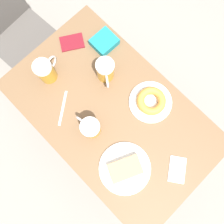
% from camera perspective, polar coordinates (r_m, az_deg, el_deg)
% --- Properties ---
extents(ground_plane, '(8.00, 8.00, 0.00)m').
position_cam_1_polar(ground_plane, '(1.86, 0.00, -4.58)').
color(ground_plane, gray).
extents(table, '(0.66, 1.08, 0.76)m').
position_cam_1_polar(table, '(1.18, 0.00, -0.85)').
color(table, brown).
rests_on(table, ground_plane).
extents(chair, '(0.43, 0.43, 0.89)m').
position_cam_1_polar(chair, '(1.69, -24.77, 19.51)').
color(chair, '#514C47').
rests_on(chair, ground_plane).
extents(plate_with_cake, '(0.25, 0.25, 0.04)m').
position_cam_1_polar(plate_with_cake, '(1.08, 3.38, -14.49)').
color(plate_with_cake, white).
rests_on(plate_with_cake, table).
extents(plate_with_donut, '(0.22, 0.22, 0.05)m').
position_cam_1_polar(plate_with_donut, '(1.12, 10.13, 2.77)').
color(plate_with_donut, white).
rests_on(plate_with_donut, table).
extents(beer_mug_left, '(0.09, 0.14, 0.13)m').
position_cam_1_polar(beer_mug_left, '(1.03, -5.61, -4.15)').
color(beer_mug_left, '#C68C23').
rests_on(beer_mug_left, table).
extents(beer_mug_center, '(0.10, 0.12, 0.13)m').
position_cam_1_polar(beer_mug_center, '(1.10, -1.74, 10.74)').
color(beer_mug_center, '#C68C23').
rests_on(beer_mug_center, table).
extents(beer_mug_right, '(0.13, 0.09, 0.13)m').
position_cam_1_polar(beer_mug_right, '(1.15, -16.89, 10.24)').
color(beer_mug_right, '#C68C23').
rests_on(beer_mug_right, table).
extents(napkin_folded, '(0.15, 0.14, 0.00)m').
position_cam_1_polar(napkin_folded, '(1.13, 16.65, -14.22)').
color(napkin_folded, white).
rests_on(napkin_folded, table).
extents(fork, '(0.15, 0.12, 0.00)m').
position_cam_1_polar(fork, '(1.14, -12.72, 1.02)').
color(fork, silver).
rests_on(fork, table).
extents(passport_near_edge, '(0.15, 0.14, 0.01)m').
position_cam_1_polar(passport_near_edge, '(1.26, -10.41, 17.46)').
color(passport_near_edge, maroon).
rests_on(passport_near_edge, table).
extents(blue_pouch, '(0.13, 0.11, 0.04)m').
position_cam_1_polar(blue_pouch, '(1.22, -2.04, 17.80)').
color(blue_pouch, teal).
rests_on(blue_pouch, table).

